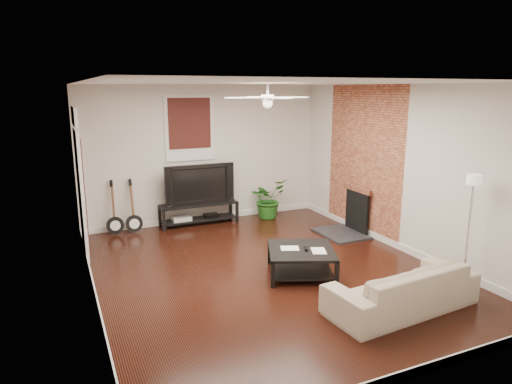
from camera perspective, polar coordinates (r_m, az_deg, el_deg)
room at (r=6.67m, az=1.41°, el=1.40°), size 5.01×6.01×2.81m
brick_accent at (r=8.81m, az=13.31°, el=3.85°), size 0.02×2.20×2.80m
fireplace at (r=8.83m, az=11.51°, el=-2.28°), size 0.80×1.10×0.92m
window_back at (r=9.25m, az=-8.32°, el=7.90°), size 1.00×0.06×1.30m
door_left at (r=7.94m, az=-21.10°, el=1.28°), size 0.08×1.00×2.50m
tv_stand at (r=9.40m, az=-7.16°, el=-2.70°), size 1.59×0.42×0.44m
tv at (r=9.27m, az=-7.30°, el=1.09°), size 1.42×0.19×0.82m
coffee_table at (r=6.89m, az=5.68°, el=-8.71°), size 1.25×1.25×0.40m
sofa at (r=6.10m, az=17.82°, el=-11.29°), size 2.05×0.94×0.58m
floor_lamp at (r=6.81m, az=25.08°, el=-4.69°), size 0.29×0.29×1.63m
potted_plant at (r=9.74m, az=1.53°, el=-0.84°), size 0.96×0.91×0.84m
guitar_left at (r=8.97m, az=-17.38°, el=-1.95°), size 0.35×0.26×1.05m
guitar_right at (r=8.99m, az=-15.15°, el=-1.78°), size 0.33×0.23×1.05m
ceiling_fan at (r=6.54m, az=1.47°, el=11.76°), size 1.24×1.24×0.32m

